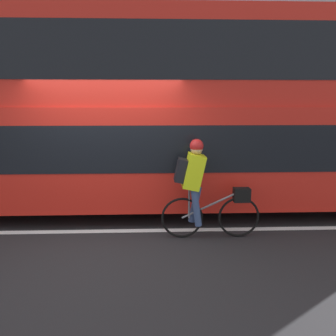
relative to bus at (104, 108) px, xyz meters
The scene contains 6 objects.
ground_plane 2.53m from the bus, 82.90° to the right, with size 80.00×80.00×0.00m, color #232326.
road_center_line 2.42m from the bus, 81.94° to the right, with size 50.00×0.14×0.01m, color silver.
sidewalk_curb 4.31m from the bus, 87.21° to the left, with size 60.00×2.02×0.10m.
building_facade 5.28m from the bus, 87.86° to the left, with size 60.00×0.30×7.51m.
bus is the anchor object (origin of this frame).
cyclist_on_bike 2.62m from the bus, 43.62° to the right, with size 1.58×0.32×1.60m.
Camera 1 is at (0.82, -5.07, 2.15)m, focal length 35.00 mm.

